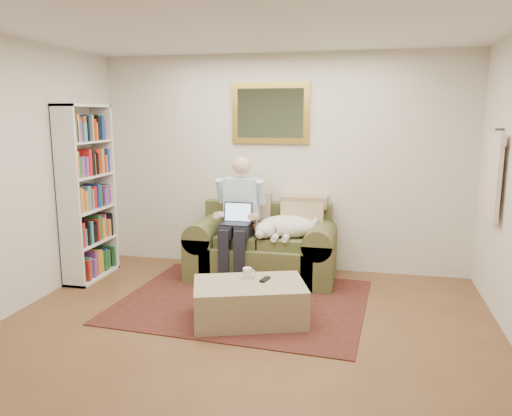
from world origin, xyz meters
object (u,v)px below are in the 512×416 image
(laptop, at_px, (237,218))
(sofa, at_px, (263,253))
(ottoman, at_px, (249,302))
(sleeping_dog, at_px, (287,227))
(seated_man, at_px, (238,220))
(coffee_mug, at_px, (247,273))
(bookshelf, at_px, (87,193))

(laptop, bearing_deg, sofa, 41.02)
(sofa, height_order, ottoman, sofa)
(sleeping_dog, bearing_deg, ottoman, -97.41)
(seated_man, distance_m, coffee_mug, 1.09)
(laptop, height_order, bookshelf, bookshelf)
(coffee_mug, bearing_deg, laptop, 110.60)
(seated_man, distance_m, sleeping_dog, 0.56)
(seated_man, relative_size, bookshelf, 0.71)
(coffee_mug, height_order, bookshelf, bookshelf)
(coffee_mug, xyz_separation_m, bookshelf, (-2.06, 0.70, 0.58))
(coffee_mug, bearing_deg, seated_man, 109.35)
(seated_man, xyz_separation_m, coffee_mug, (0.35, -0.99, -0.29))
(seated_man, bearing_deg, sleeping_dog, 7.13)
(sofa, xyz_separation_m, bookshelf, (-1.96, -0.44, 0.71))
(laptop, relative_size, bookshelf, 0.16)
(sleeping_dog, relative_size, coffee_mug, 6.91)
(sofa, distance_m, coffee_mug, 1.15)
(sofa, height_order, laptop, laptop)
(laptop, xyz_separation_m, sleeping_dog, (0.55, 0.13, -0.10))
(laptop, bearing_deg, sleeping_dog, 13.64)
(sleeping_dog, relative_size, ottoman, 0.69)
(laptop, height_order, coffee_mug, laptop)
(sofa, bearing_deg, laptop, -138.98)
(sofa, height_order, coffee_mug, sofa)
(laptop, xyz_separation_m, coffee_mug, (0.35, -0.92, -0.32))
(sofa, bearing_deg, coffee_mug, -85.20)
(sofa, relative_size, coffee_mug, 16.77)
(ottoman, height_order, coffee_mug, coffee_mug)
(sofa, xyz_separation_m, seated_man, (-0.25, -0.15, 0.42))
(laptop, bearing_deg, bookshelf, -172.58)
(laptop, bearing_deg, seated_man, 90.00)
(sofa, distance_m, ottoman, 1.29)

